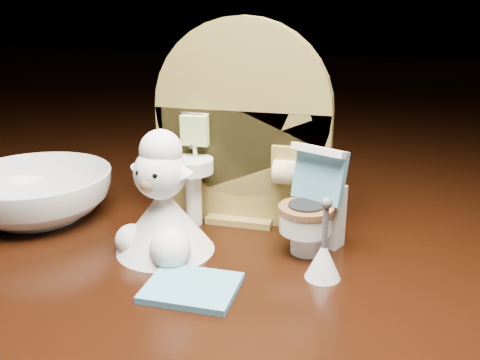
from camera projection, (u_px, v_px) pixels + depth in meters
The scene contains 6 objects.
backdrop_panel at pixel (241, 136), 0.39m from camera, with size 0.13×0.05×0.15m.
toy_toilet at pixel (313, 213), 0.36m from camera, with size 0.04×0.05×0.07m.
bath_mat at pixel (192, 288), 0.31m from camera, with size 0.05×0.04×0.00m, color #5798B1.
toilet_brush at pixel (323, 257), 0.32m from camera, with size 0.02×0.02×0.05m.
plush_lamb at pixel (162, 210), 0.35m from camera, with size 0.07×0.07×0.09m.
ceramic_bowl at pixel (36, 195), 0.41m from camera, with size 0.11×0.11×0.04m, color white.
Camera 1 is at (0.09, -0.30, 0.16)m, focal length 40.00 mm.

